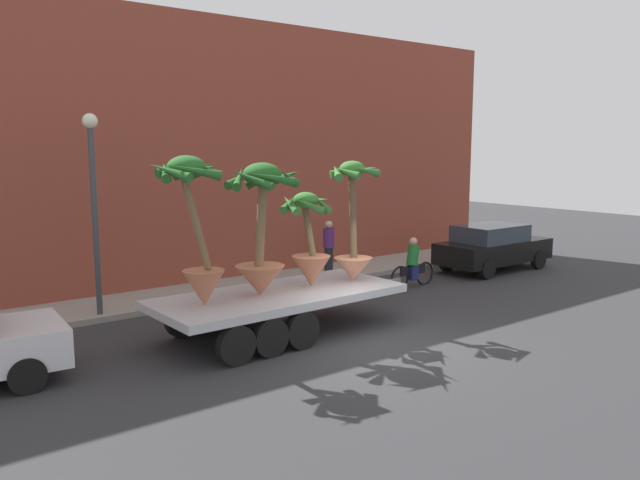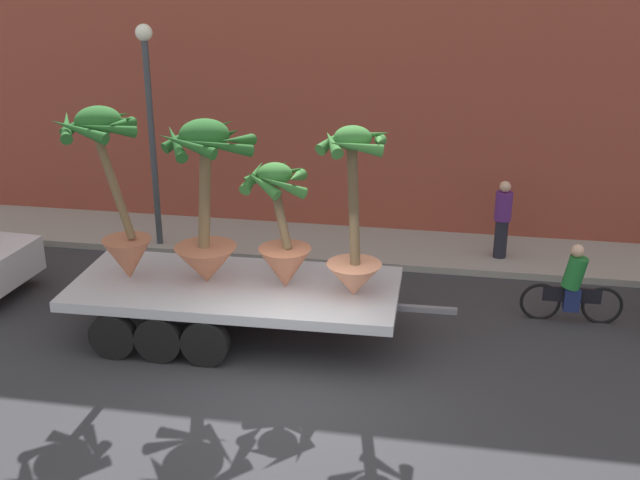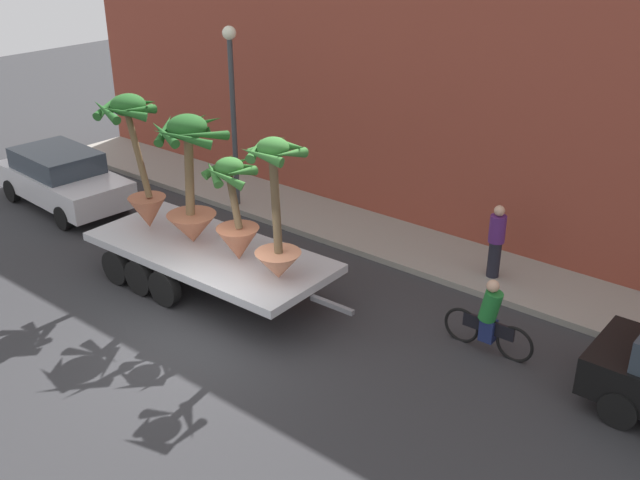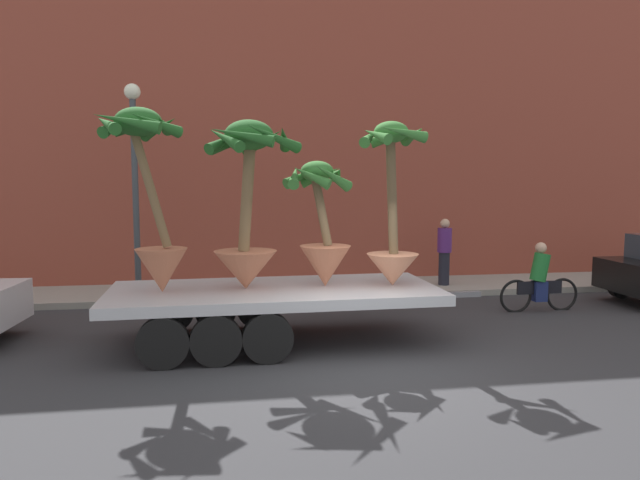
{
  "view_description": "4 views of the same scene",
  "coord_description": "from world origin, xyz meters",
  "px_view_note": "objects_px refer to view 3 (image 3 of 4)",
  "views": [
    {
      "loc": [
        -8.9,
        -9.78,
        4.2
      ],
      "look_at": [
        0.2,
        2.1,
        1.97
      ],
      "focal_mm": 35.16,
      "sensor_mm": 36.0,
      "label": 1
    },
    {
      "loc": [
        2.4,
        -10.52,
        6.64
      ],
      "look_at": [
        0.01,
        2.74,
        1.47
      ],
      "focal_mm": 44.5,
      "sensor_mm": 36.0,
      "label": 2
    },
    {
      "loc": [
        9.59,
        -7.93,
        7.81
      ],
      "look_at": [
        1.1,
        2.5,
        1.57
      ],
      "focal_mm": 40.97,
      "sensor_mm": 36.0,
      "label": 3
    },
    {
      "loc": [
        -2.11,
        -8.51,
        2.88
      ],
      "look_at": [
        -0.41,
        2.21,
        1.75
      ],
      "focal_mm": 33.1,
      "sensor_mm": 36.0,
      "label": 4
    }
  ],
  "objects_px": {
    "potted_palm_front": "(235,218)",
    "trailing_car": "(62,178)",
    "potted_palm_middle": "(190,184)",
    "flatbed_trailer": "(202,254)",
    "cyclist": "(489,320)",
    "potted_palm_extra": "(277,222)",
    "potted_palm_rear": "(138,161)",
    "pedestrian_near_gate": "(496,240)",
    "street_lamp": "(232,94)"
  },
  "relations": [
    {
      "from": "potted_palm_front",
      "to": "trailing_car",
      "type": "bearing_deg",
      "value": 174.44
    },
    {
      "from": "potted_palm_middle",
      "to": "trailing_car",
      "type": "bearing_deg",
      "value": 173.06
    },
    {
      "from": "flatbed_trailer",
      "to": "cyclist",
      "type": "xyz_separation_m",
      "value": [
        6.15,
        1.61,
        -0.1
      ]
    },
    {
      "from": "potted_palm_front",
      "to": "potted_palm_extra",
      "type": "height_order",
      "value": "potted_palm_extra"
    },
    {
      "from": "potted_palm_rear",
      "to": "potted_palm_extra",
      "type": "bearing_deg",
      "value": 0.36
    },
    {
      "from": "potted_palm_rear",
      "to": "pedestrian_near_gate",
      "type": "xyz_separation_m",
      "value": [
        6.76,
        4.29,
        -1.51
      ]
    },
    {
      "from": "trailing_car",
      "to": "pedestrian_near_gate",
      "type": "bearing_deg",
      "value": 16.61
    },
    {
      "from": "cyclist",
      "to": "potted_palm_rear",
      "type": "bearing_deg",
      "value": -167.88
    },
    {
      "from": "potted_palm_rear",
      "to": "potted_palm_front",
      "type": "height_order",
      "value": "potted_palm_rear"
    },
    {
      "from": "street_lamp",
      "to": "potted_palm_middle",
      "type": "bearing_deg",
      "value": -57.05
    },
    {
      "from": "potted_palm_rear",
      "to": "trailing_car",
      "type": "xyz_separation_m",
      "value": [
        -4.74,
        0.86,
        -1.72
      ]
    },
    {
      "from": "potted_palm_front",
      "to": "potted_palm_extra",
      "type": "bearing_deg",
      "value": -4.35
    },
    {
      "from": "potted_palm_middle",
      "to": "street_lamp",
      "type": "relative_size",
      "value": 0.6
    },
    {
      "from": "flatbed_trailer",
      "to": "cyclist",
      "type": "distance_m",
      "value": 6.36
    },
    {
      "from": "trailing_car",
      "to": "potted_palm_middle",
      "type": "bearing_deg",
      "value": -6.94
    },
    {
      "from": "trailing_car",
      "to": "potted_palm_rear",
      "type": "bearing_deg",
      "value": -10.32
    },
    {
      "from": "flatbed_trailer",
      "to": "trailing_car",
      "type": "xyz_separation_m",
      "value": [
        -6.54,
        0.76,
        0.06
      ]
    },
    {
      "from": "potted_palm_front",
      "to": "potted_palm_extra",
      "type": "distance_m",
      "value": 1.28
    },
    {
      "from": "cyclist",
      "to": "pedestrian_near_gate",
      "type": "relative_size",
      "value": 1.08
    },
    {
      "from": "potted_palm_middle",
      "to": "pedestrian_near_gate",
      "type": "height_order",
      "value": "potted_palm_middle"
    },
    {
      "from": "potted_palm_front",
      "to": "cyclist",
      "type": "bearing_deg",
      "value": 17.43
    },
    {
      "from": "flatbed_trailer",
      "to": "potted_palm_front",
      "type": "relative_size",
      "value": 3.04
    },
    {
      "from": "pedestrian_near_gate",
      "to": "potted_palm_extra",
      "type": "bearing_deg",
      "value": -121.56
    },
    {
      "from": "street_lamp",
      "to": "potted_palm_extra",
      "type": "bearing_deg",
      "value": -37.21
    },
    {
      "from": "potted_palm_rear",
      "to": "trailing_car",
      "type": "height_order",
      "value": "potted_palm_rear"
    },
    {
      "from": "potted_palm_rear",
      "to": "cyclist",
      "type": "bearing_deg",
      "value": 12.12
    },
    {
      "from": "cyclist",
      "to": "pedestrian_near_gate",
      "type": "distance_m",
      "value": 2.87
    },
    {
      "from": "potted_palm_extra",
      "to": "cyclist",
      "type": "xyz_separation_m",
      "value": [
        3.82,
        1.68,
        -1.53
      ]
    },
    {
      "from": "pedestrian_near_gate",
      "to": "street_lamp",
      "type": "xyz_separation_m",
      "value": [
        -7.54,
        -0.53,
        2.19
      ]
    },
    {
      "from": "potted_palm_front",
      "to": "trailing_car",
      "type": "relative_size",
      "value": 0.48
    },
    {
      "from": "potted_palm_middle",
      "to": "potted_palm_front",
      "type": "distance_m",
      "value": 1.38
    },
    {
      "from": "cyclist",
      "to": "street_lamp",
      "type": "distance_m",
      "value": 9.34
    },
    {
      "from": "flatbed_trailer",
      "to": "potted_palm_extra",
      "type": "relative_size",
      "value": 2.32
    },
    {
      "from": "flatbed_trailer",
      "to": "potted_palm_middle",
      "type": "bearing_deg",
      "value": -177.27
    },
    {
      "from": "potted_palm_extra",
      "to": "cyclist",
      "type": "height_order",
      "value": "potted_palm_extra"
    },
    {
      "from": "trailing_car",
      "to": "potted_palm_extra",
      "type": "bearing_deg",
      "value": -5.39
    },
    {
      "from": "potted_palm_rear",
      "to": "pedestrian_near_gate",
      "type": "height_order",
      "value": "potted_palm_rear"
    },
    {
      "from": "potted_palm_front",
      "to": "street_lamp",
      "type": "relative_size",
      "value": 0.46
    },
    {
      "from": "flatbed_trailer",
      "to": "potted_palm_extra",
      "type": "xyz_separation_m",
      "value": [
        2.34,
        -0.08,
        1.43
      ]
    },
    {
      "from": "potted_palm_extra",
      "to": "cyclist",
      "type": "distance_m",
      "value": 4.45
    },
    {
      "from": "trailing_car",
      "to": "street_lamp",
      "type": "height_order",
      "value": "street_lamp"
    },
    {
      "from": "potted_palm_front",
      "to": "street_lamp",
      "type": "height_order",
      "value": "street_lamp"
    },
    {
      "from": "flatbed_trailer",
      "to": "potted_palm_front",
      "type": "distance_m",
      "value": 1.58
    },
    {
      "from": "potted_palm_rear",
      "to": "trailing_car",
      "type": "distance_m",
      "value": 5.11
    },
    {
      "from": "pedestrian_near_gate",
      "to": "potted_palm_middle",
      "type": "bearing_deg",
      "value": -140.87
    },
    {
      "from": "potted_palm_middle",
      "to": "pedestrian_near_gate",
      "type": "distance_m",
      "value": 6.78
    },
    {
      "from": "trailing_car",
      "to": "pedestrian_near_gate",
      "type": "height_order",
      "value": "pedestrian_near_gate"
    },
    {
      "from": "potted_palm_middle",
      "to": "potted_palm_front",
      "type": "height_order",
      "value": "potted_palm_middle"
    },
    {
      "from": "potted_palm_extra",
      "to": "street_lamp",
      "type": "relative_size",
      "value": 0.6
    },
    {
      "from": "potted_palm_front",
      "to": "street_lamp",
      "type": "xyz_separation_m",
      "value": [
        -3.68,
        3.64,
        1.33
      ]
    }
  ]
}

